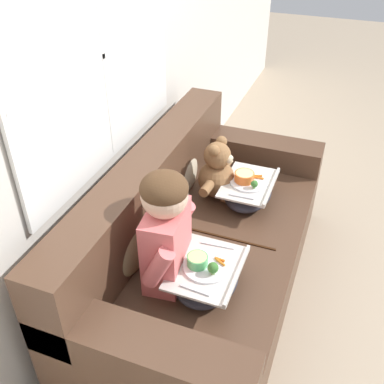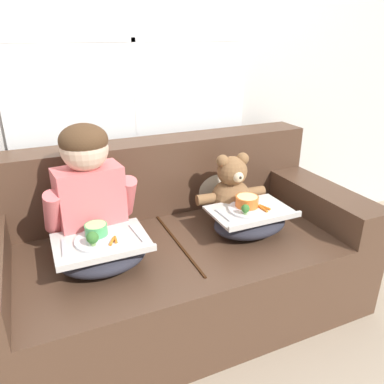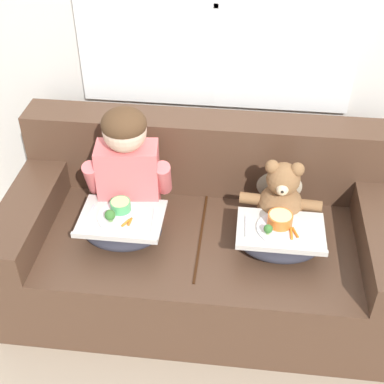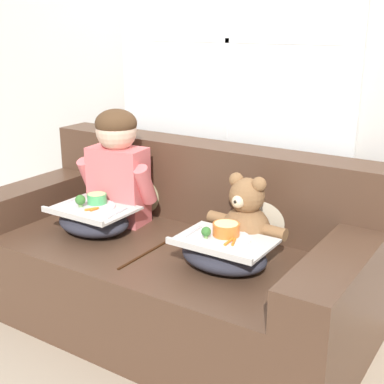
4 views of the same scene
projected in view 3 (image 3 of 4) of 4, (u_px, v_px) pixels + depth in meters
name	position (u px, v px, depth m)	size (l,w,h in m)	color
ground_plane	(201.00, 288.00, 3.00)	(14.00, 14.00, 0.00)	tan
wall_back_with_window	(216.00, 20.00, 2.68)	(8.00, 0.08, 2.60)	beige
couch	(203.00, 240.00, 2.85)	(1.98, 0.97, 0.88)	#4C3323
throw_pillow_behind_child	(138.00, 163.00, 2.89)	(0.35, 0.17, 0.36)	tan
throw_pillow_behind_teddy	(280.00, 173.00, 2.82)	(0.32, 0.16, 0.34)	#C1B293
child_figure	(127.00, 159.00, 2.62)	(0.45, 0.23, 0.61)	#DB6666
teddy_bear	(281.00, 199.00, 2.66)	(0.41, 0.29, 0.38)	brown
lap_tray_child	(122.00, 227.00, 2.63)	(0.41, 0.31, 0.21)	#2D2D38
lap_tray_teddy	(279.00, 239.00, 2.56)	(0.42, 0.29, 0.20)	#2D2D38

